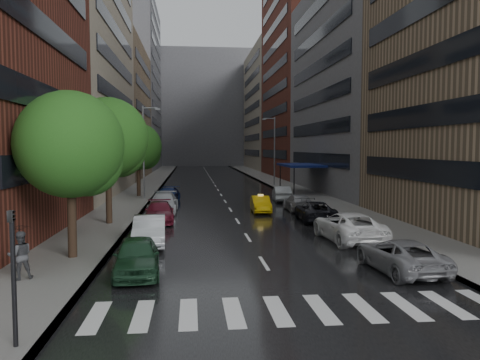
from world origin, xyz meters
name	(u,v)px	position (x,y,z in m)	size (l,w,h in m)	color
ground	(281,291)	(0.00, 0.00, 0.00)	(220.00, 220.00, 0.00)	gray
road	(214,184)	(0.00, 50.00, 0.01)	(14.00, 140.00, 0.01)	black
sidewalk_left	(150,184)	(-9.00, 50.00, 0.07)	(4.00, 140.00, 0.15)	gray
sidewalk_right	(276,183)	(9.00, 50.00, 0.07)	(4.00, 140.00, 0.15)	gray
crosswalk	(299,309)	(0.20, -2.00, 0.01)	(13.15, 2.80, 0.01)	silver
buildings_left	(114,77)	(-15.00, 58.79, 15.99)	(8.00, 108.00, 38.00)	maroon
buildings_right	(307,84)	(15.00, 56.70, 15.03)	(8.05, 109.10, 36.00)	#937A5B
building_far	(202,109)	(0.00, 118.00, 16.00)	(40.00, 14.00, 32.00)	slate
tree_near	(70,145)	(-8.60, 5.52, 5.26)	(4.82, 4.82, 7.69)	#382619
tree_mid	(108,138)	(-8.60, 15.10, 5.75)	(5.27, 5.27, 8.41)	#382619
tree_far	(138,147)	(-8.60, 32.66, 5.22)	(4.79, 4.79, 7.63)	#382619
taxi	(261,204)	(2.26, 20.21, 0.65)	(1.37, 3.94, 1.30)	yellow
parked_cars_left	(159,212)	(-5.40, 15.99, 0.74)	(2.47, 29.67, 1.56)	#1D4028
parked_cars_right	(325,216)	(5.40, 12.97, 0.73)	(2.94, 30.36, 1.60)	gray
ped_black_umbrella	(20,247)	(-9.65, 1.98, 1.38)	(1.10, 1.00, 2.09)	#424246
traffic_light	(13,265)	(-7.60, -4.27, 2.23)	(0.18, 0.15, 3.45)	black
street_lamp_left	(144,150)	(-7.72, 30.00, 4.89)	(1.74, 0.22, 9.00)	gray
street_lamp_right	(274,149)	(7.72, 45.00, 4.89)	(1.74, 0.22, 9.00)	gray
awning	(301,165)	(8.98, 35.00, 3.13)	(4.00, 8.00, 3.12)	navy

